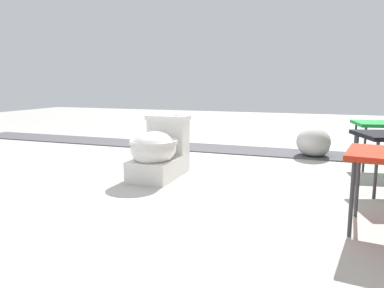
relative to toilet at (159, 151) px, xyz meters
The scene contains 5 objects.
ground_plane 0.31m from the toilet, behind, with size 14.00×14.00×0.00m, color #A8A59E.
gravel_strip 1.55m from the toilet, 162.49° to the left, with size 0.56×8.00×0.01m, color #4C4C51.
toilet is the anchor object (origin of this frame).
boulder_near 1.86m from the toilet, 138.64° to the left, with size 0.28×0.26×0.20m, color #B7B2AD.
boulder_far 1.84m from the toilet, 139.69° to the left, with size 0.46×0.36×0.32m, color #B7B2AD.
Camera 1 is at (3.03, 1.38, 0.79)m, focal length 35.00 mm.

